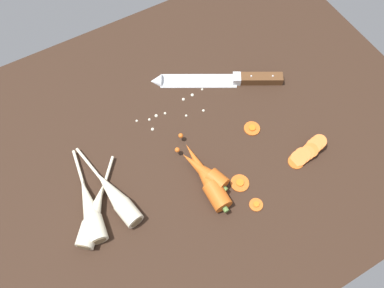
{
  "coord_description": "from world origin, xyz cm",
  "views": [
    {
      "loc": [
        -21.7,
        -40.05,
        83.46
      ],
      "look_at": [
        0.0,
        -2.0,
        1.5
      ],
      "focal_mm": 36.61,
      "sensor_mm": 36.0,
      "label": 1
    }
  ],
  "objects_px": {
    "carrot_slice_stack": "(308,152)",
    "carrot_slice_stray_mid": "(240,183)",
    "parsnip_front": "(94,215)",
    "carrot_slice_stray_far": "(252,128)",
    "chefs_knife": "(215,80)",
    "whole_carrot": "(206,177)",
    "parsnip_mid_right": "(116,196)",
    "carrot_slice_stray_near": "(256,205)",
    "whole_carrot_second": "(204,172)",
    "parsnip_mid_left": "(90,209)"
  },
  "relations": [
    {
      "from": "carrot_slice_stack",
      "to": "carrot_slice_stray_mid",
      "type": "bearing_deg",
      "value": 175.24
    },
    {
      "from": "parsnip_front",
      "to": "carrot_slice_stray_far",
      "type": "height_order",
      "value": "parsnip_front"
    },
    {
      "from": "chefs_knife",
      "to": "whole_carrot",
      "type": "xyz_separation_m",
      "value": [
        -0.17,
        -0.23,
        0.01
      ]
    },
    {
      "from": "chefs_knife",
      "to": "carrot_slice_stray_far",
      "type": "relative_size",
      "value": 8.0
    },
    {
      "from": "parsnip_mid_right",
      "to": "carrot_slice_stack",
      "type": "distance_m",
      "value": 0.46
    },
    {
      "from": "chefs_knife",
      "to": "parsnip_mid_right",
      "type": "distance_m",
      "value": 0.4
    },
    {
      "from": "whole_carrot",
      "to": "parsnip_mid_right",
      "type": "relative_size",
      "value": 0.92
    },
    {
      "from": "whole_carrot",
      "to": "carrot_slice_stray_mid",
      "type": "xyz_separation_m",
      "value": [
        0.06,
        -0.04,
        -0.02
      ]
    },
    {
      "from": "carrot_slice_stray_near",
      "to": "chefs_knife",
      "type": "bearing_deg",
      "value": 74.0
    },
    {
      "from": "carrot_slice_stack",
      "to": "chefs_knife",
      "type": "bearing_deg",
      "value": 105.12
    },
    {
      "from": "chefs_knife",
      "to": "parsnip_mid_right",
      "type": "height_order",
      "value": "parsnip_mid_right"
    },
    {
      "from": "parsnip_front",
      "to": "carrot_slice_stray_near",
      "type": "height_order",
      "value": "parsnip_front"
    },
    {
      "from": "parsnip_mid_right",
      "to": "carrot_slice_stack",
      "type": "height_order",
      "value": "parsnip_mid_right"
    },
    {
      "from": "whole_carrot_second",
      "to": "parsnip_mid_left",
      "type": "relative_size",
      "value": 0.64
    },
    {
      "from": "whole_carrot",
      "to": "parsnip_mid_left",
      "type": "distance_m",
      "value": 0.26
    },
    {
      "from": "parsnip_front",
      "to": "parsnip_mid_right",
      "type": "height_order",
      "value": "same"
    },
    {
      "from": "chefs_knife",
      "to": "parsnip_front",
      "type": "distance_m",
      "value": 0.46
    },
    {
      "from": "carrot_slice_stray_near",
      "to": "carrot_slice_stray_mid",
      "type": "xyz_separation_m",
      "value": [
        -0.0,
        0.06,
        0.0
      ]
    },
    {
      "from": "parsnip_mid_right",
      "to": "carrot_slice_stack",
      "type": "bearing_deg",
      "value": -15.17
    },
    {
      "from": "carrot_slice_stray_near",
      "to": "carrot_slice_stray_far",
      "type": "xyz_separation_m",
      "value": [
        0.1,
        0.17,
        -0.0
      ]
    },
    {
      "from": "chefs_knife",
      "to": "carrot_slice_stray_near",
      "type": "relative_size",
      "value": 10.29
    },
    {
      "from": "carrot_slice_stray_far",
      "to": "carrot_slice_stray_mid",
      "type": "bearing_deg",
      "value": -134.52
    },
    {
      "from": "whole_carrot",
      "to": "carrot_slice_stack",
      "type": "relative_size",
      "value": 2.05
    },
    {
      "from": "carrot_slice_stack",
      "to": "carrot_slice_stray_far",
      "type": "bearing_deg",
      "value": 121.32
    },
    {
      "from": "carrot_slice_stray_near",
      "to": "carrot_slice_stray_far",
      "type": "relative_size",
      "value": 0.78
    },
    {
      "from": "chefs_knife",
      "to": "carrot_slice_stack",
      "type": "height_order",
      "value": "carrot_slice_stack"
    },
    {
      "from": "parsnip_mid_left",
      "to": "carrot_slice_stray_far",
      "type": "relative_size",
      "value": 5.89
    },
    {
      "from": "parsnip_mid_left",
      "to": "carrot_slice_stray_mid",
      "type": "distance_m",
      "value": 0.34
    },
    {
      "from": "whole_carrot_second",
      "to": "carrot_slice_stray_far",
      "type": "height_order",
      "value": "whole_carrot_second"
    },
    {
      "from": "parsnip_mid_right",
      "to": "carrot_slice_stray_mid",
      "type": "distance_m",
      "value": 0.28
    },
    {
      "from": "parsnip_mid_right",
      "to": "carrot_slice_stray_mid",
      "type": "height_order",
      "value": "parsnip_mid_right"
    },
    {
      "from": "whole_carrot_second",
      "to": "carrot_slice_stray_far",
      "type": "distance_m",
      "value": 0.18
    },
    {
      "from": "whole_carrot",
      "to": "whole_carrot_second",
      "type": "bearing_deg",
      "value": 78.28
    },
    {
      "from": "whole_carrot",
      "to": "parsnip_front",
      "type": "xyz_separation_m",
      "value": [
        -0.26,
        0.04,
        -0.0
      ]
    },
    {
      "from": "carrot_slice_stack",
      "to": "carrot_slice_stray_mid",
      "type": "relative_size",
      "value": 2.5
    },
    {
      "from": "chefs_knife",
      "to": "whole_carrot",
      "type": "relative_size",
      "value": 1.45
    },
    {
      "from": "parsnip_front",
      "to": "carrot_slice_stack",
      "type": "height_order",
      "value": "parsnip_front"
    },
    {
      "from": "chefs_knife",
      "to": "whole_carrot_second",
      "type": "bearing_deg",
      "value": -126.36
    },
    {
      "from": "carrot_slice_stray_mid",
      "to": "carrot_slice_stack",
      "type": "bearing_deg",
      "value": -4.76
    },
    {
      "from": "carrot_slice_stack",
      "to": "parsnip_front",
      "type": "bearing_deg",
      "value": 168.28
    },
    {
      "from": "carrot_slice_stray_near",
      "to": "parsnip_mid_left",
      "type": "bearing_deg",
      "value": 152.76
    },
    {
      "from": "chefs_knife",
      "to": "carrot_slice_stray_far",
      "type": "xyz_separation_m",
      "value": [
        0.0,
        -0.17,
        -0.0
      ]
    },
    {
      "from": "parsnip_mid_left",
      "to": "carrot_slice_stack",
      "type": "distance_m",
      "value": 0.52
    },
    {
      "from": "whole_carrot",
      "to": "parsnip_mid_right",
      "type": "bearing_deg",
      "value": 163.01
    },
    {
      "from": "whole_carrot",
      "to": "carrot_slice_stray_mid",
      "type": "height_order",
      "value": "whole_carrot"
    },
    {
      "from": "parsnip_mid_right",
      "to": "carrot_slice_stray_far",
      "type": "xyz_separation_m",
      "value": [
        0.37,
        0.0,
        -0.02
      ]
    },
    {
      "from": "parsnip_mid_left",
      "to": "carrot_slice_stray_near",
      "type": "distance_m",
      "value": 0.37
    },
    {
      "from": "carrot_slice_stray_mid",
      "to": "carrot_slice_stray_far",
      "type": "relative_size",
      "value": 1.08
    },
    {
      "from": "whole_carrot",
      "to": "parsnip_front",
      "type": "relative_size",
      "value": 1.21
    },
    {
      "from": "whole_carrot_second",
      "to": "carrot_slice_stray_far",
      "type": "xyz_separation_m",
      "value": [
        0.17,
        0.05,
        -0.02
      ]
    }
  ]
}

